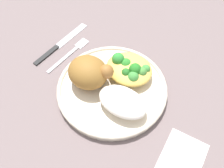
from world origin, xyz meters
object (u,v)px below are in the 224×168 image
(plate, at_px, (112,89))
(mac_cheese_with_broccoli, at_px, (129,68))
(knife, at_px, (56,47))
(fork, at_px, (70,53))
(napkin, at_px, (179,165))
(roasted_chicken, at_px, (89,72))
(rice_pile, at_px, (123,102))

(plate, height_order, mac_cheese_with_broccoli, mac_cheese_with_broccoli)
(plate, distance_m, mac_cheese_with_broccoli, 0.06)
(mac_cheese_with_broccoli, bearing_deg, knife, -174.81)
(plate, relative_size, knife, 1.33)
(fork, xyz_separation_m, napkin, (0.36, -0.11, -0.00))
(plate, bearing_deg, knife, 170.08)
(knife, bearing_deg, plate, -9.92)
(roasted_chicken, relative_size, mac_cheese_with_broccoli, 0.91)
(rice_pile, xyz_separation_m, napkin, (0.16, -0.04, -0.04))
(rice_pile, distance_m, mac_cheese_with_broccoli, 0.09)
(roasted_chicken, xyz_separation_m, knife, (-0.15, 0.05, -0.05))
(roasted_chicken, relative_size, rice_pile, 0.91)
(plate, xyz_separation_m, mac_cheese_with_broccoli, (0.01, 0.05, 0.03))
(fork, distance_m, knife, 0.04)
(plate, bearing_deg, rice_pile, -33.07)
(roasted_chicken, bearing_deg, plate, 16.32)
(roasted_chicken, relative_size, napkin, 0.74)
(mac_cheese_with_broccoli, bearing_deg, roasted_chicken, -132.56)
(plate, xyz_separation_m, knife, (-0.20, 0.03, -0.01))
(mac_cheese_with_broccoli, height_order, knife, mac_cheese_with_broccoli)
(mac_cheese_with_broccoli, xyz_separation_m, napkin, (0.19, -0.13, -0.04))
(fork, distance_m, napkin, 0.37)
(mac_cheese_with_broccoli, relative_size, knife, 0.57)
(knife, bearing_deg, napkin, -14.95)
(napkin, bearing_deg, roasted_chicken, 167.20)
(rice_pile, relative_size, fork, 0.77)
(knife, relative_size, napkin, 1.41)
(roasted_chicken, height_order, napkin, roasted_chicken)
(knife, xyz_separation_m, napkin, (0.40, -0.11, -0.00))
(roasted_chicken, distance_m, rice_pile, 0.10)
(napkin, bearing_deg, plate, 160.40)
(plate, height_order, napkin, plate)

